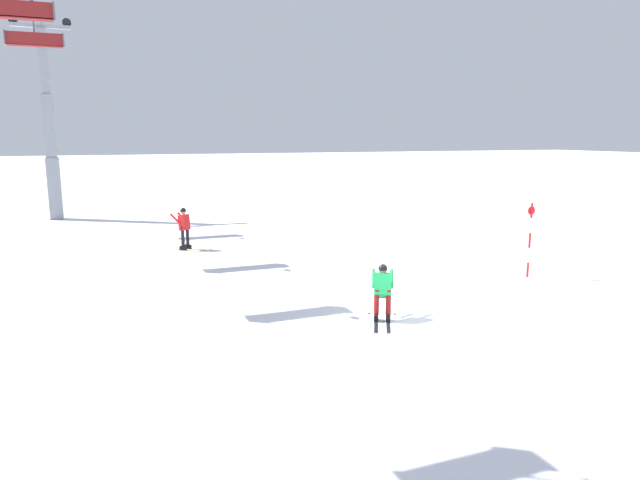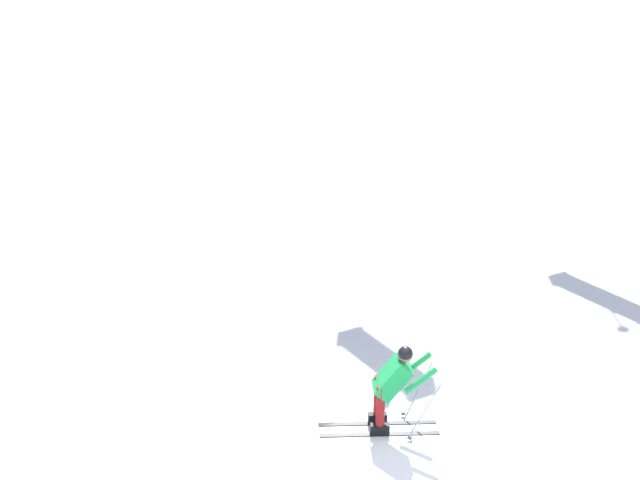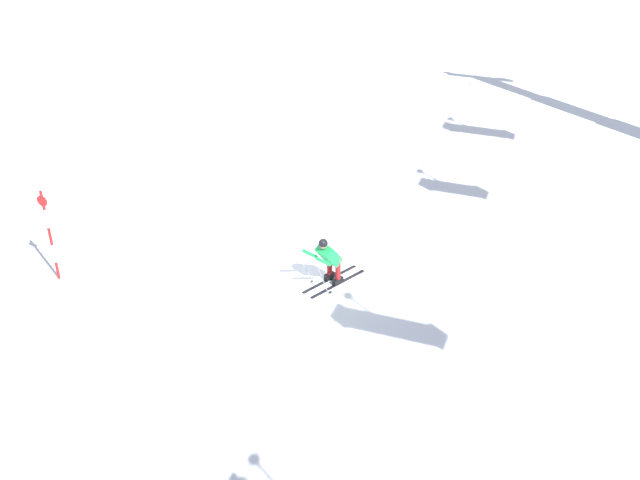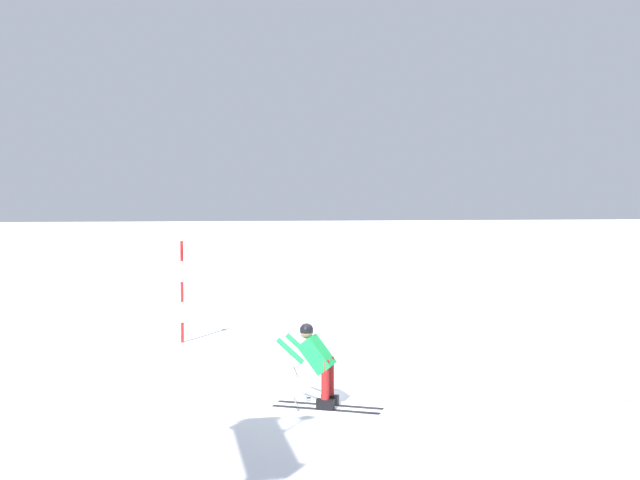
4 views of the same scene
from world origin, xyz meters
TOP-DOWN VIEW (x-y plane):
  - ground_plane at (0.00, 0.00)m, footprint 260.00×260.00m
  - skier_carving_main at (0.40, 1.03)m, footprint 1.77×1.26m
  - trail_marker_pole at (2.42, -5.31)m, footprint 0.07×0.28m

SIDE VIEW (x-z plane):
  - ground_plane at x=0.00m, z-range 0.00..0.00m
  - skier_carving_main at x=0.40m, z-range 0.02..1.52m
  - trail_marker_pole at x=2.42m, z-range 0.09..2.50m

